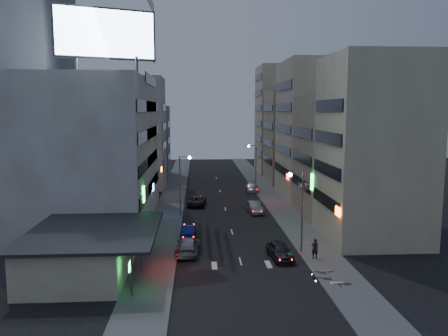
{
  "coord_description": "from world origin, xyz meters",
  "views": [
    {
      "loc": [
        -3.99,
        -35.41,
        14.14
      ],
      "look_at": [
        -0.67,
        18.19,
        7.0
      ],
      "focal_mm": 35.0,
      "sensor_mm": 36.0,
      "label": 1
    }
  ],
  "objects": [
    {
      "name": "scooter_silver_b",
      "position": [
        7.76,
        0.98,
        0.65
      ],
      "size": [
        1.09,
        1.84,
        1.07
      ],
      "primitive_type": null,
      "rotation": [
        0.0,
        0.0,
        1.88
      ],
      "color": "#A1A4A9",
      "rests_on": "sidewalk_right"
    },
    {
      "name": "parked_car_right_mid",
      "position": [
        3.9,
        23.33,
        0.77
      ],
      "size": [
        2.02,
        4.81,
        1.55
      ],
      "primitive_type": "imported",
      "rotation": [
        0.0,
        0.0,
        0.08
      ],
      "color": "#94989C",
      "rests_on": "ground"
    },
    {
      "name": "far_left_a",
      "position": [
        -15.5,
        45.0,
        10.0
      ],
      "size": [
        11.0,
        10.0,
        20.0
      ],
      "primitive_type": "cube",
      "color": "silver",
      "rests_on": "ground"
    },
    {
      "name": "street_lamp_right_far",
      "position": [
        5.9,
        40.0,
        5.36
      ],
      "size": [
        1.6,
        0.44,
        8.02
      ],
      "color": "#595B60",
      "rests_on": "sidewalk_right"
    },
    {
      "name": "parked_car_right_near",
      "position": [
        3.87,
        4.55,
        0.79
      ],
      "size": [
        2.38,
        4.84,
        1.59
      ],
      "primitive_type": "imported",
      "rotation": [
        0.0,
        0.0,
        0.11
      ],
      "color": "#2B2A2F",
      "rests_on": "ground"
    },
    {
      "name": "shophouse_near",
      "position": [
        15.0,
        10.5,
        10.0
      ],
      "size": [
        10.0,
        11.0,
        20.0
      ],
      "primitive_type": "cube",
      "color": "beige",
      "rests_on": "ground"
    },
    {
      "name": "grey_tower",
      "position": [
        -26.0,
        23.0,
        17.0
      ],
      "size": [
        10.0,
        14.0,
        34.0
      ],
      "primitive_type": "cube",
      "color": "gray",
      "rests_on": "ground"
    },
    {
      "name": "ground",
      "position": [
        0.0,
        0.0,
        0.0
      ],
      "size": [
        180.0,
        180.0,
        0.0
      ],
      "primitive_type": "plane",
      "color": "black",
      "rests_on": "ground"
    },
    {
      "name": "shophouse_far",
      "position": [
        15.0,
        35.0,
        11.0
      ],
      "size": [
        10.0,
        14.0,
        22.0
      ],
      "primitive_type": "cube",
      "color": "beige",
      "rests_on": "ground"
    },
    {
      "name": "sidewalk_left",
      "position": [
        -8.0,
        30.0,
        0.06
      ],
      "size": [
        4.0,
        120.0,
        0.12
      ],
      "primitive_type": "cube",
      "color": "#4C4C4F",
      "rests_on": "ground"
    },
    {
      "name": "far_left_b",
      "position": [
        -16.0,
        58.0,
        7.5
      ],
      "size": [
        12.0,
        10.0,
        15.0
      ],
      "primitive_type": "cube",
      "color": "gray",
      "rests_on": "ground"
    },
    {
      "name": "scooter_blue",
      "position": [
        7.2,
        -0.84,
        0.7
      ],
      "size": [
        0.96,
        1.98,
        1.16
      ],
      "primitive_type": null,
      "rotation": [
        0.0,
        0.0,
        1.39
      ],
      "color": "navy",
      "rests_on": "sidewalk_right"
    },
    {
      "name": "white_building",
      "position": [
        -17.0,
        20.0,
        9.0
      ],
      "size": [
        14.0,
        24.0,
        18.0
      ],
      "primitive_type": "cube",
      "color": "silver",
      "rests_on": "ground"
    },
    {
      "name": "shophouse_mid",
      "position": [
        15.5,
        22.0,
        8.0
      ],
      "size": [
        11.0,
        12.0,
        16.0
      ],
      "primitive_type": "cube",
      "color": "tan",
      "rests_on": "ground"
    },
    {
      "name": "food_court",
      "position": [
        -13.9,
        2.0,
        1.98
      ],
      "size": [
        11.0,
        13.0,
        3.88
      ],
      "color": "beige",
      "rests_on": "ground"
    },
    {
      "name": "street_lamp_right_near",
      "position": [
        5.9,
        6.0,
        5.36
      ],
      "size": [
        1.6,
        0.44,
        8.02
      ],
      "color": "#595B60",
      "rests_on": "sidewalk_right"
    },
    {
      "name": "sidewalk_right",
      "position": [
        8.0,
        30.0,
        0.06
      ],
      "size": [
        4.0,
        120.0,
        0.12
      ],
      "primitive_type": "cube",
      "color": "#4C4C4F",
      "rests_on": "ground"
    },
    {
      "name": "scooter_black_a",
      "position": [
        8.39,
        -1.99,
        0.63
      ],
      "size": [
        0.81,
        1.75,
        1.03
      ],
      "primitive_type": null,
      "rotation": [
        0.0,
        0.0,
        1.72
      ],
      "color": "black",
      "rests_on": "sidewalk_right"
    },
    {
      "name": "far_right_a",
      "position": [
        15.5,
        50.0,
        9.0
      ],
      "size": [
        11.0,
        12.0,
        18.0
      ],
      "primitive_type": "cube",
      "color": "tan",
      "rests_on": "ground"
    },
    {
      "name": "road_car_blue",
      "position": [
        -5.0,
        12.08,
        0.71
      ],
      "size": [
        1.8,
        4.41,
        1.42
      ],
      "primitive_type": "imported",
      "rotation": [
        0.0,
        0.0,
        3.07
      ],
      "color": "navy",
      "rests_on": "ground"
    },
    {
      "name": "scooter_silver_a",
      "position": [
        7.98,
        -1.89,
        0.63
      ],
      "size": [
        0.89,
        1.75,
        1.02
      ],
      "primitive_type": null,
      "rotation": [
        0.0,
        0.0,
        1.37
      ],
      "color": "#B8BDC1",
      "rests_on": "sidewalk_right"
    },
    {
      "name": "street_lamp_left",
      "position": [
        -5.9,
        22.0,
        5.36
      ],
      "size": [
        1.6,
        0.44,
        8.02
      ],
      "color": "#595B60",
      "rests_on": "sidewalk_left"
    },
    {
      "name": "scooter_black_b",
      "position": [
        7.16,
        0.37,
        0.62
      ],
      "size": [
        1.12,
        1.71,
        0.99
      ],
      "primitive_type": null,
      "rotation": [
        0.0,
        0.0,
        1.18
      ],
      "color": "black",
      "rests_on": "sidewalk_right"
    },
    {
      "name": "billboard",
      "position": [
        -12.99,
        9.97,
        21.66
      ],
      "size": [
        9.52,
        3.75,
        6.2
      ],
      "rotation": [
        0.0,
        0.0,
        0.35
      ],
      "color": "#595B60",
      "rests_on": "white_building"
    },
    {
      "name": "far_right_b",
      "position": [
        16.0,
        64.0,
        12.0
      ],
      "size": [
        12.0,
        12.0,
        24.0
      ],
      "primitive_type": "cube",
      "color": "beige",
      "rests_on": "ground"
    },
    {
      "name": "road_car_silver",
      "position": [
        -5.0,
        6.62,
        0.79
      ],
      "size": [
        2.6,
        5.56,
        1.57
      ],
      "primitive_type": "imported",
      "rotation": [
        0.0,
        0.0,
        3.07
      ],
      "color": "gray",
      "rests_on": "ground"
    },
    {
      "name": "person",
      "position": [
        7.14,
        4.15,
        1.06
      ],
      "size": [
        0.74,
        0.54,
        1.89
      ],
      "primitive_type": "imported",
      "rotation": [
        0.0,
        0.0,
        3.28
      ],
      "color": "black",
      "rests_on": "sidewalk_right"
    },
    {
      "name": "parked_car_right_far",
      "position": [
        5.6,
        39.28,
        0.74
      ],
      "size": [
        2.33,
        5.22,
        1.49
      ],
      "primitive_type": "imported",
      "rotation": [
        0.0,
        0.0,
        -0.05
      ],
      "color": "#AAADB3",
      "rests_on": "ground"
    },
    {
      "name": "parked_car_left",
      "position": [
        -4.07,
        28.64,
        0.74
      ],
      "size": [
        3.03,
        5.55,
        1.48
      ],
      "primitive_type": "imported",
      "rotation": [
        0.0,
        0.0,
        3.03
      ],
      "color": "#27282C",
      "rests_on": "ground"
    }
  ]
}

